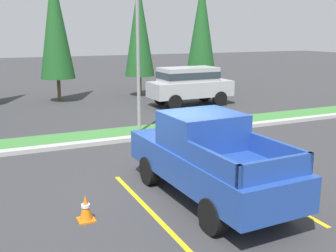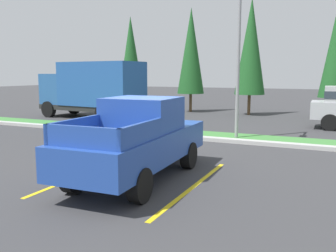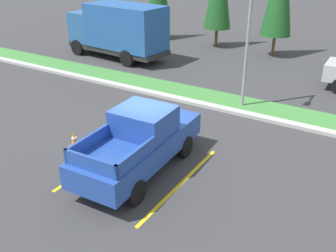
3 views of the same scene
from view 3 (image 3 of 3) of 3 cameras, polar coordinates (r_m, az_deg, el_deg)
The scene contains 9 objects.
ground_plane at distance 13.71m, azimuth -3.15°, elevation -4.16°, with size 120.00×120.00×0.00m, color #38383A.
parking_line_near at distance 13.65m, azimuth -9.48°, elevation -4.63°, with size 0.12×4.80×0.01m, color yellow.
parking_line_far at distance 12.10m, azimuth 1.93°, elevation -8.58°, with size 0.12×4.80×0.01m, color yellow.
curb_strip at distance 17.58m, azimuth 6.08°, elevation 3.04°, with size 56.00×0.40×0.15m, color #B2B2AD.
grass_median at distance 18.53m, azimuth 7.57°, elevation 4.02°, with size 56.00×1.80×0.06m, color #42843D.
pickup_truck_main at distance 12.32m, azimuth -4.17°, elevation -2.34°, with size 2.12×5.30×2.10m.
cargo_truck_distant at distance 25.03m, azimuth -7.43°, elevation 14.11°, with size 6.98×3.02×3.40m.
street_light at distance 16.71m, azimuth 11.83°, elevation 14.82°, with size 0.24×1.49×6.51m.
traffic_cone at distance 14.44m, azimuth -13.78°, elevation -1.95°, with size 0.36×0.36×0.60m.
Camera 3 is at (6.83, -9.72, 6.84)m, focal length 40.91 mm.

